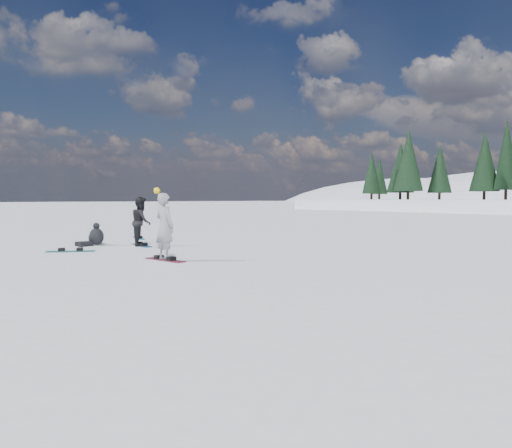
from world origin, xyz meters
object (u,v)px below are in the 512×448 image
Objects in this scene: seated_rider at (95,237)px; snowboard_loose_c at (139,238)px; snowboard_loose_a at (71,251)px; snowboarder_woman at (165,226)px; gear_bag at (95,240)px; snowboarder_man at (141,221)px.

seated_rider is 3.23m from snowboard_loose_c.
snowboard_loose_c is 1.00× the size of snowboard_loose_a.
snowboarder_woman is 1.35× the size of snowboard_loose_c.
gear_bag reaches higher than snowboard_loose_c.
gear_bag is (-0.70, 0.25, -0.17)m from seated_rider.
seated_rider reaches higher than gear_bag.
snowboard_loose_c and snowboard_loose_a have the same top height.
snowboarder_man is 3.45m from snowboard_loose_c.
snowboarder_woman is at bearing -13.17° from seated_rider.
seated_rider is at bearing -7.64° from snowboarder_woman.
snowboarder_man reaches higher than seated_rider.
seated_rider is 0.69× the size of snowboard_loose_c.
snowboard_loose_a is (1.65, -1.39, -0.31)m from seated_rider.
snowboarder_woman is 1.35× the size of snowboard_loose_a.
snowboarder_man is 1.69× the size of seated_rider.
snowboarder_man is at bearing 29.23° from gear_bag.
snowboarder_woman is 4.50× the size of gear_bag.
gear_bag is 2.87m from snowboard_loose_a.
gear_bag is 0.30× the size of snowboard_loose_c.
snowboarder_man is at bearing 38.85° from snowboard_loose_a.
snowboard_loose_a is at bearing 127.22° from snowboarder_man.
seated_rider reaches higher than snowboard_loose_c.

